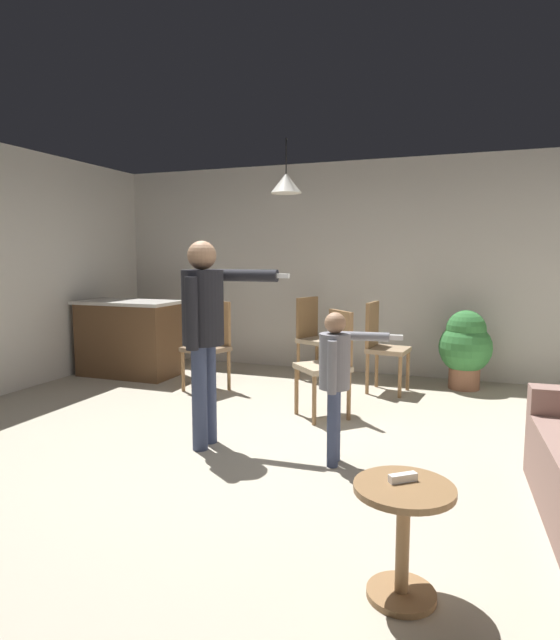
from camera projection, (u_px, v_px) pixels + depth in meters
ground at (242, 453)px, 4.07m from camera, size 7.68×7.68×0.00m
wall_back at (343, 268)px, 6.88m from camera, size 6.40×0.10×2.70m
kitchen_counter at (129, 338)px, 6.67m from camera, size 1.26×0.66×0.95m
side_table_by_couch at (403, 527)px, 2.31m from camera, size 0.44×0.44×0.52m
person_adult at (205, 321)px, 4.10m from camera, size 0.80×0.49×1.62m
person_child at (336, 371)px, 3.78m from camera, size 0.56×0.36×1.11m
dining_chair_by_counter at (210, 342)px, 5.94m from camera, size 0.53×0.53×1.00m
dining_chair_near_wall at (382, 343)px, 5.86m from camera, size 0.46×0.46×1.00m
dining_chair_centre_back at (314, 334)px, 6.52m from camera, size 0.55×0.55×1.00m
dining_chair_spare at (329, 359)px, 4.94m from camera, size 0.59×0.59×1.00m
potted_plant_corner at (465, 346)px, 5.99m from camera, size 0.59×0.59×0.90m
spare_remote_on_table at (403, 478)px, 2.32m from camera, size 0.12×0.11×0.04m
ceiling_light_pendant at (286, 183)px, 5.43m from camera, size 0.32×0.32×0.55m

